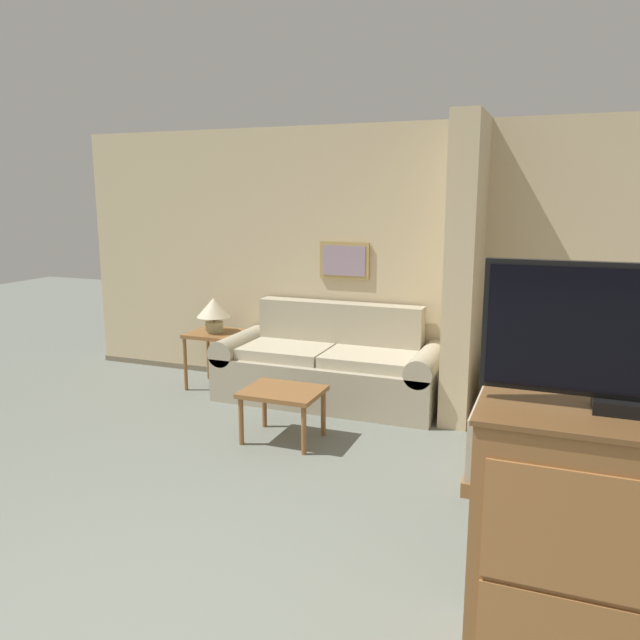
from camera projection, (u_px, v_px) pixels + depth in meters
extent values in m
cube|color=#CCB78E|center=(395.00, 262.00, 6.02)|extent=(6.98, 0.12, 2.60)
cube|color=#70644E|center=(390.00, 390.00, 6.21)|extent=(6.98, 0.02, 0.06)
cube|color=tan|center=(344.00, 260.00, 6.12)|extent=(0.51, 0.02, 0.36)
cube|color=gray|center=(344.00, 261.00, 6.11)|extent=(0.44, 0.01, 0.29)
cube|color=#CCB78E|center=(465.00, 271.00, 5.34)|extent=(0.24, 0.80, 2.60)
cube|color=tan|center=(328.00, 380.00, 5.94)|extent=(1.66, 0.84, 0.42)
cube|color=tan|center=(340.00, 327.00, 6.14)|extent=(1.66, 0.20, 0.49)
cube|color=tan|center=(241.00, 370.00, 6.27)|extent=(0.22, 0.84, 0.42)
cylinder|color=tan|center=(240.00, 345.00, 6.22)|extent=(0.25, 0.84, 0.25)
cube|color=tan|center=(426.00, 391.00, 5.60)|extent=(0.22, 0.84, 0.42)
cylinder|color=tan|center=(427.00, 363.00, 5.55)|extent=(0.25, 0.84, 0.25)
cube|color=#BAAF94|center=(286.00, 351.00, 5.99)|extent=(0.81, 0.60, 0.10)
cube|color=#BAAF94|center=(369.00, 359.00, 5.69)|extent=(0.81, 0.60, 0.10)
cube|color=brown|center=(283.00, 392.00, 4.95)|extent=(0.61, 0.49, 0.04)
cylinder|color=brown|center=(241.00, 421.00, 4.90)|extent=(0.04, 0.04, 0.39)
cylinder|color=brown|center=(304.00, 430.00, 4.71)|extent=(0.04, 0.04, 0.39)
cylinder|color=brown|center=(264.00, 405.00, 5.27)|extent=(0.04, 0.04, 0.39)
cylinder|color=brown|center=(323.00, 413.00, 5.08)|extent=(0.04, 0.04, 0.39)
cube|color=brown|center=(215.00, 334.00, 6.32)|extent=(0.50, 0.50, 0.04)
cylinder|color=brown|center=(185.00, 364.00, 6.25)|extent=(0.04, 0.04, 0.54)
cylinder|color=brown|center=(224.00, 369.00, 6.10)|extent=(0.04, 0.04, 0.54)
cylinder|color=brown|center=(208.00, 354.00, 6.65)|extent=(0.04, 0.04, 0.54)
cylinder|color=brown|center=(245.00, 358.00, 6.50)|extent=(0.04, 0.04, 0.54)
cylinder|color=tan|center=(214.00, 327.00, 6.30)|extent=(0.18, 0.18, 0.11)
cylinder|color=tan|center=(214.00, 319.00, 6.29)|extent=(0.02, 0.02, 0.05)
cone|color=beige|center=(214.00, 307.00, 6.27)|extent=(0.34, 0.34, 0.19)
cube|color=brown|center=(612.00, 559.00, 2.39)|extent=(1.02, 0.56, 1.14)
cube|color=brown|center=(627.00, 415.00, 2.27)|extent=(1.05, 0.58, 0.02)
cube|color=#946133|center=(624.00, 543.00, 2.08)|extent=(0.92, 0.01, 0.46)
cube|color=black|center=(628.00, 406.00, 2.26)|extent=(0.24, 0.16, 0.05)
cube|color=black|center=(635.00, 333.00, 2.21)|extent=(1.06, 0.04, 0.50)
cube|color=black|center=(636.00, 334.00, 2.19)|extent=(1.02, 0.01, 0.46)
cube|color=brown|center=(605.00, 455.00, 4.61)|extent=(1.82, 1.92, 0.10)
cube|color=tan|center=(608.00, 421.00, 4.56)|extent=(1.78, 1.88, 0.43)
cube|color=white|center=(605.00, 374.00, 5.18)|extent=(1.66, 0.36, 0.10)
cube|color=#471E19|center=(614.00, 382.00, 4.13)|extent=(0.29, 0.21, 0.40)
cube|color=#471E19|center=(614.00, 398.00, 4.04)|extent=(0.22, 0.03, 0.17)
ellipsoid|color=#471E19|center=(617.00, 353.00, 4.09)|extent=(0.28, 0.20, 0.09)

